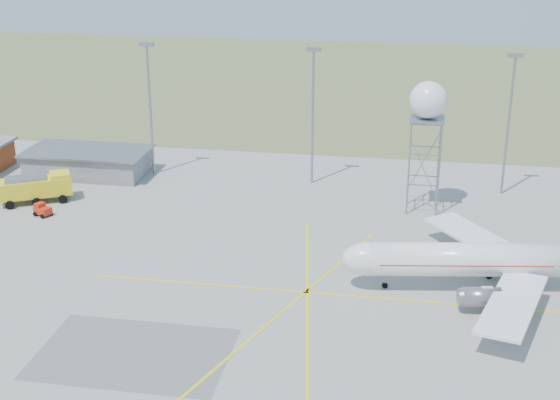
% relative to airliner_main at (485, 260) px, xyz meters
% --- Properties ---
extents(grass_strip, '(400.00, 120.00, 0.03)m').
position_rel_airliner_main_xyz_m(grass_strip, '(-13.20, 105.77, -3.40)').
color(grass_strip, '#566C3B').
rests_on(grass_strip, ground).
extents(building_grey, '(19.00, 10.00, 3.90)m').
position_rel_airliner_main_xyz_m(building_grey, '(-58.20, 29.77, -1.44)').
color(building_grey, gray).
rests_on(building_grey, ground).
extents(mast_a, '(2.20, 0.50, 20.50)m').
position_rel_airliner_main_xyz_m(mast_a, '(-48.20, 31.77, 8.66)').
color(mast_a, gray).
rests_on(mast_a, ground).
extents(mast_b, '(2.20, 0.50, 20.50)m').
position_rel_airliner_main_xyz_m(mast_b, '(-23.20, 31.77, 8.66)').
color(mast_b, gray).
rests_on(mast_b, ground).
extents(mast_c, '(2.20, 0.50, 20.50)m').
position_rel_airliner_main_xyz_m(mast_c, '(4.80, 31.77, 8.66)').
color(mast_c, gray).
rests_on(mast_c, ground).
extents(airliner_main, '(32.69, 31.47, 11.14)m').
position_rel_airliner_main_xyz_m(airliner_main, '(0.00, 0.00, 0.00)').
color(airliner_main, white).
rests_on(airliner_main, ground).
extents(radar_tower, '(4.97, 4.97, 17.98)m').
position_rel_airliner_main_xyz_m(radar_tower, '(-6.77, 23.15, 6.68)').
color(radar_tower, gray).
rests_on(radar_tower, ground).
extents(fire_truck, '(10.38, 7.77, 4.01)m').
position_rel_airliner_main_xyz_m(fire_truck, '(-60.43, 16.92, -1.49)').
color(fire_truck, yellow).
rests_on(fire_truck, ground).
extents(baggage_tug, '(2.63, 2.47, 1.74)m').
position_rel_airliner_main_xyz_m(baggage_tug, '(-57.38, 12.06, -2.76)').
color(baggage_tug, red).
rests_on(baggage_tug, ground).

